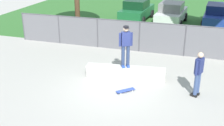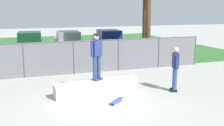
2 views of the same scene
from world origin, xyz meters
TOP-DOWN VIEW (x-y plane):
  - ground_plane at (0.00, 0.00)m, footprint 80.00×80.00m
  - grass_strip at (0.00, 15.13)m, footprint 26.76×20.00m
  - concrete_ledge at (0.19, 1.16)m, footprint 3.54×0.93m
  - skateboarder at (0.18, 1.17)m, footprint 0.54×0.41m
  - skateboard at (0.54, -0.11)m, footprint 0.72×0.70m
  - chainlink_fence at (0.00, 4.83)m, footprint 14.83×0.07m
  - car_green at (-1.77, 12.01)m, footprint 2.25×4.32m
  - car_white at (0.98, 11.66)m, footprint 2.25×4.32m
  - car_blue at (4.28, 11.92)m, footprint 2.25×4.32m
  - bystander at (3.25, 0.42)m, footprint 0.38×0.56m

SIDE VIEW (x-z plane):
  - ground_plane at x=0.00m, z-range 0.00..0.00m
  - grass_strip at x=0.00m, z-range 0.00..0.02m
  - skateboard at x=0.54m, z-range 0.03..0.12m
  - concrete_ledge at x=0.19m, z-range 0.00..0.55m
  - car_green at x=-1.77m, z-range 0.01..1.67m
  - car_white at x=0.98m, z-range 0.01..1.67m
  - car_blue at x=4.28m, z-range 0.01..1.67m
  - chainlink_fence at x=0.00m, z-range 0.08..1.80m
  - bystander at x=3.25m, z-range 0.10..1.92m
  - skateboarder at x=0.18m, z-range 0.66..2.50m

